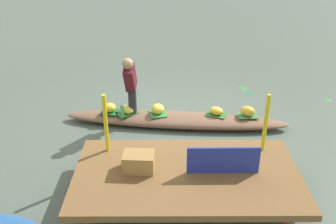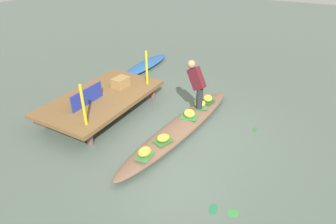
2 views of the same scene
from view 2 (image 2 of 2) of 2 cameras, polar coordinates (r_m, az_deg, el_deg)
name	(u,v)px [view 2 (image 2 of 2)]	position (r m, az deg, el deg)	size (l,w,h in m)	color
canal_water	(180,132)	(6.68, 2.46, -3.91)	(40.00, 40.00, 0.00)	#4E5D53
dock_platform	(102,98)	(7.52, -12.99, 2.75)	(3.20, 1.80, 0.43)	brown
vendor_boat	(180,127)	(6.62, 2.48, -3.10)	(4.37, 0.64, 0.23)	brown
moored_boat	(147,65)	(10.31, -4.31, 9.43)	(2.43, 0.58, 0.18)	#275595
leaf_mat_0	(200,106)	(7.27, 6.42, 1.15)	(0.41, 0.28, 0.01)	#377F3D
banana_bunch_0	(200,104)	(7.24, 6.45, 1.67)	(0.29, 0.21, 0.15)	#F9DF4C
leaf_mat_1	(145,156)	(5.61, -4.66, -8.67)	(0.40, 0.27, 0.01)	#37763E
banana_bunch_1	(145,152)	(5.55, -4.70, -7.89)	(0.28, 0.21, 0.20)	gold
leaf_mat_2	(189,117)	(6.80, 4.24, -0.96)	(0.38, 0.32, 0.01)	#2F7F3C
banana_bunch_2	(189,113)	(6.75, 4.27, -0.28)	(0.27, 0.25, 0.19)	yellow
leaf_mat_3	(163,141)	(5.98, -1.00, -5.75)	(0.39, 0.28, 0.01)	#306E2B
banana_bunch_3	(163,138)	(5.94, -1.01, -5.16)	(0.28, 0.21, 0.15)	gold
leaf_mat_4	(207,101)	(7.54, 7.89, 2.15)	(0.34, 0.30, 0.01)	#1C5E2B
banana_bunch_4	(208,98)	(7.50, 7.94, 2.73)	(0.24, 0.23, 0.17)	yellow
vendor_person	(197,82)	(6.91, 5.73, 5.94)	(0.23, 0.50, 1.21)	#28282D
water_bottle	(197,100)	(7.33, 5.81, 2.37)	(0.07, 0.07, 0.22)	#4CB36A
market_banner	(87,97)	(7.09, -15.85, 2.98)	(1.02, 0.03, 0.41)	#223199
railing_post_west	(83,105)	(6.16, -16.57, 1.30)	(0.06, 0.06, 0.94)	yellow
railing_post_east	(147,68)	(7.82, -4.28, 8.80)	(0.06, 0.06, 0.94)	yellow
produce_crate	(121,82)	(7.86, -9.46, 5.89)	(0.44, 0.32, 0.26)	olive
drifting_plant_0	(233,213)	(5.02, 12.87, -19.04)	(0.17, 0.19, 0.01)	#348539
drifting_plant_1	(255,130)	(7.04, 16.97, -3.38)	(0.23, 0.10, 0.01)	#2F6B2F
drifting_plant_3	(213,209)	(5.02, 9.03, -18.62)	(0.26, 0.15, 0.01)	#276D48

